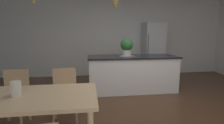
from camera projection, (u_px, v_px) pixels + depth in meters
The scene contains 10 objects.
ground_plane at pixel (141, 115), 3.07m from camera, with size 10.00×8.40×0.04m, color #4C301E.
wall_back_kitchen at pixel (114, 37), 6.05m from camera, with size 10.00×0.12×2.70m, color white.
dining_table at pixel (19, 102), 1.90m from camera, with size 1.74×0.86×0.74m.
chair_far_right at pixel (65, 94), 2.76m from camera, with size 0.43×0.43×0.87m.
chair_far_left at pixel (14, 96), 2.66m from camera, with size 0.41×0.41×0.87m.
kitchen_island at pixel (132, 73), 4.35m from camera, with size 2.25×0.84×0.91m.
refrigerator at pixel (153, 50), 5.90m from camera, with size 0.68×0.67×1.84m.
pendant_over_island_main at pixel (115, 5), 4.04m from camera, with size 0.18×0.18×0.68m.
potted_plant_on_island at pixel (127, 46), 4.22m from camera, with size 0.32×0.32×0.45m.
vase_on_dining_table at pixel (16, 89), 1.89m from camera, with size 0.11×0.11×0.17m.
Camera 1 is at (-0.91, -2.79, 1.41)m, focal length 27.13 mm.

